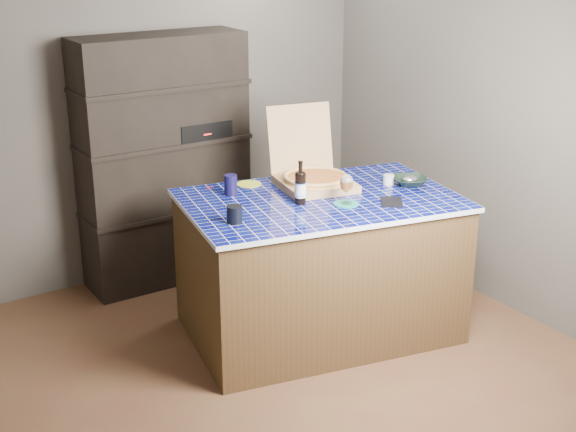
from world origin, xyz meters
TOP-DOWN VIEW (x-y plane):
  - room at (0.00, 0.00)m, footprint 3.50×3.50m
  - shelving_unit at (0.00, 1.53)m, footprint 1.20×0.41m
  - kitchen_island at (0.44, 0.21)m, footprint 1.84×1.36m
  - pizza_box at (0.54, 0.43)m, footprint 0.54×0.62m
  - mead_bottle at (0.28, 0.20)m, footprint 0.07×0.07m
  - teal_trivet at (0.50, 0.03)m, footprint 0.15×0.15m
  - wine_glass at (0.50, 0.03)m, footprint 0.08×0.08m
  - tumbler at (-0.22, 0.12)m, footprint 0.09×0.09m
  - dvd_case at (0.75, -0.10)m, footprint 0.20×0.21m
  - bowl at (1.08, 0.11)m, footprint 0.30×0.30m
  - foil_contents at (1.08, 0.11)m, footprint 0.11×0.09m
  - white_jar at (0.97, 0.20)m, footprint 0.07×0.07m
  - navy_cup at (0.01, 0.57)m, footprint 0.08×0.08m
  - green_trivet at (0.21, 0.69)m, footprint 0.16×0.16m

SIDE VIEW (x-z plane):
  - kitchen_island at x=0.44m, z-range 0.00..0.92m
  - shelving_unit at x=0.00m, z-range 0.00..1.80m
  - green_trivet at x=0.21m, z-range 0.91..0.92m
  - teal_trivet at x=0.50m, z-range 0.91..0.92m
  - dvd_case at x=0.75m, z-range 0.91..0.93m
  - bowl at x=1.08m, z-range 0.91..0.97m
  - white_jar at x=0.97m, z-range 0.91..0.98m
  - foil_contents at x=1.08m, z-range 0.93..0.98m
  - tumbler at x=-0.22m, z-range 0.91..1.01m
  - navy_cup at x=0.01m, z-range 0.91..1.04m
  - pizza_box at x=0.54m, z-range 0.74..1.22m
  - mead_bottle at x=0.28m, z-range 0.89..1.15m
  - wine_glass at x=0.50m, z-range 0.95..1.14m
  - room at x=0.00m, z-range -0.50..3.00m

